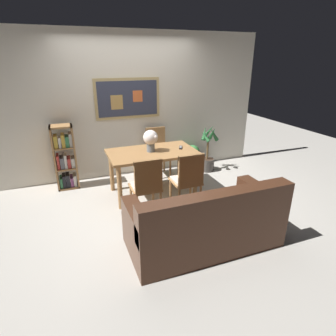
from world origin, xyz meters
The scene contains 12 objects.
ground_plane centered at (0.00, 0.00, 0.00)m, with size 12.00×12.00×0.00m, color #B7B2A8.
wall_back_with_painting centered at (0.00, 1.40, 1.30)m, with size 5.20×0.14×2.60m.
dining_table centered at (0.09, 0.35, 0.63)m, with size 1.41×0.83×0.74m.
dining_chair_near_left centered at (-0.24, -0.37, 0.54)m, with size 0.40×0.41×0.91m.
dining_chair_far_right centered at (0.43, 1.11, 0.54)m, with size 0.40×0.41×0.91m.
dining_chair_near_right centered at (0.38, -0.39, 0.54)m, with size 0.40×0.41×0.91m.
leather_couch centered at (0.22, -1.24, 0.31)m, with size 1.80×0.84×0.84m.
bookshelf centered at (-1.24, 1.09, 0.52)m, with size 0.36×0.28×1.11m.
potted_ivy centered at (1.22, 1.18, 0.25)m, with size 0.30×0.30×0.50m.
potted_palm centered at (1.42, 0.91, 0.32)m, with size 0.37×0.40×0.93m.
flower_vase centered at (0.07, 0.36, 0.94)m, with size 0.24×0.24×0.35m.
tv_remote centered at (0.58, 0.35, 0.75)m, with size 0.11×0.16×0.02m.
Camera 1 is at (-1.20, -3.70, 2.14)m, focal length 29.67 mm.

